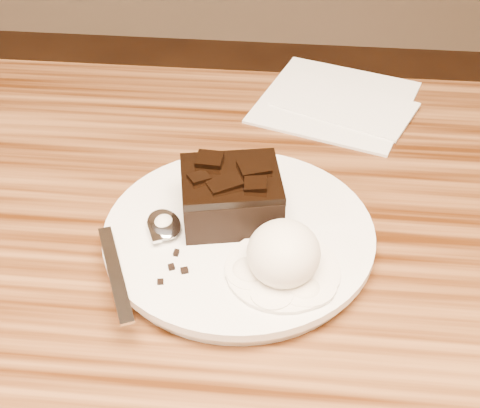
# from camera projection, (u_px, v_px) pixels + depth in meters

# --- Properties ---
(plate) EXTENTS (0.24, 0.24, 0.02)m
(plate) POSITION_uv_depth(u_px,v_px,m) (239.00, 238.00, 0.60)
(plate) COLOR white
(plate) RESTS_ON dining_table
(brownie) EXTENTS (0.10, 0.09, 0.04)m
(brownie) POSITION_uv_depth(u_px,v_px,m) (231.00, 198.00, 0.60)
(brownie) COLOR black
(brownie) RESTS_ON plate
(ice_cream_scoop) EXTENTS (0.06, 0.06, 0.05)m
(ice_cream_scoop) POSITION_uv_depth(u_px,v_px,m) (284.00, 253.00, 0.54)
(ice_cream_scoop) COLOR white
(ice_cream_scoop) RESTS_ON plate
(melt_puddle) EXTENTS (0.09, 0.09, 0.00)m
(melt_puddle) POSITION_uv_depth(u_px,v_px,m) (283.00, 271.00, 0.55)
(melt_puddle) COLOR white
(melt_puddle) RESTS_ON plate
(spoon) EXTENTS (0.09, 0.17, 0.01)m
(spoon) POSITION_uv_depth(u_px,v_px,m) (164.00, 226.00, 0.59)
(spoon) COLOR silver
(spoon) RESTS_ON plate
(napkin) EXTENTS (0.21, 0.21, 0.01)m
(napkin) POSITION_uv_depth(u_px,v_px,m) (335.00, 101.00, 0.79)
(napkin) COLOR white
(napkin) RESTS_ON dining_table
(crumb_a) EXTENTS (0.01, 0.01, 0.00)m
(crumb_a) POSITION_uv_depth(u_px,v_px,m) (185.00, 271.00, 0.55)
(crumb_a) COLOR black
(crumb_a) RESTS_ON plate
(crumb_b) EXTENTS (0.01, 0.01, 0.00)m
(crumb_b) POSITION_uv_depth(u_px,v_px,m) (160.00, 282.00, 0.54)
(crumb_b) COLOR black
(crumb_b) RESTS_ON plate
(crumb_c) EXTENTS (0.00, 0.01, 0.00)m
(crumb_c) POSITION_uv_depth(u_px,v_px,m) (176.00, 253.00, 0.57)
(crumb_c) COLOR black
(crumb_c) RESTS_ON plate
(crumb_d) EXTENTS (0.01, 0.01, 0.00)m
(crumb_d) POSITION_uv_depth(u_px,v_px,m) (171.00, 267.00, 0.56)
(crumb_d) COLOR black
(crumb_d) RESTS_ON plate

